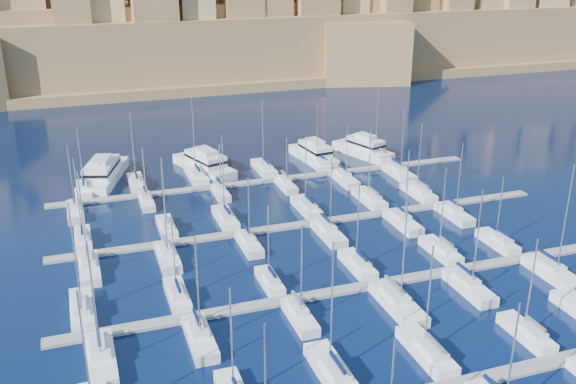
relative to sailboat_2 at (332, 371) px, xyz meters
name	(u,v)px	position (x,y,z in m)	size (l,w,h in m)	color
ground	(336,249)	(12.56, 28.28, -0.77)	(600.00, 600.00, 0.00)	black
pontoon_near	(464,383)	(12.56, -5.72, -0.57)	(84.00, 2.00, 0.40)	slate
pontoon_mid_near	(371,285)	(12.56, 16.28, -0.57)	(84.00, 2.00, 0.40)	slate
pontoon_mid_far	(313,223)	(12.56, 38.28, -0.57)	(84.00, 2.00, 0.40)	slate
pontoon_far	(272,180)	(12.56, 60.28, -0.57)	(84.00, 2.00, 0.40)	slate
sailboat_2	(332,371)	(0.00, 0.00, 0.00)	(2.90, 9.67, 16.04)	silver
sailboat_3	(427,351)	(11.39, -0.13, -0.02)	(2.82, 9.41, 13.92)	silver
sailboat_4	(527,333)	(24.33, -0.75, -0.04)	(2.44, 8.14, 12.94)	silver
sailboat_12	(82,309)	(-24.66, 21.75, -0.01)	(2.75, 9.16, 15.20)	silver
sailboat_13	(177,295)	(-12.79, 21.34, -0.05)	(2.50, 8.32, 11.94)	silver
sailboat_14	(270,281)	(-0.34, 20.89, -0.05)	(2.22, 7.41, 11.93)	silver
sailboat_15	(358,265)	(12.90, 21.42, -0.03)	(2.54, 8.48, 13.16)	silver
sailboat_16	(441,250)	(26.52, 21.50, -0.03)	(2.60, 8.66, 13.85)	silver
sailboat_17	(498,242)	(36.39, 21.30, -0.05)	(2.47, 8.24, 11.44)	silver
sailboat_18	(101,358)	(-23.08, 10.39, 0.00)	(3.01, 10.03, 15.58)	silver
sailboat_19	(200,337)	(-12.03, 10.86, -0.02)	(2.72, 9.08, 14.16)	silver
sailboat_20	(300,316)	(0.47, 11.40, -0.03)	(2.39, 7.97, 13.29)	silver
sailboat_21	(398,303)	(13.22, 10.13, 0.00)	(3.17, 10.56, 15.16)	silver
sailboat_22	(469,287)	(24.20, 10.81, -0.01)	(2.76, 9.19, 15.08)	silver
sailboat_23	(553,273)	(37.44, 10.34, 0.01)	(3.04, 10.13, 17.01)	silver
sailboat_24	(83,238)	(-23.60, 43.21, -0.03)	(2.42, 8.07, 13.84)	silver
sailboat_25	(167,227)	(-10.68, 43.29, -0.04)	(2.47, 8.23, 12.66)	silver
sailboat_26	(226,218)	(-0.84, 43.78, -0.01)	(2.77, 9.23, 15.18)	silver
sailboat_27	(307,207)	(13.56, 43.79, -0.02)	(2.77, 9.24, 13.59)	silver
sailboat_28	(369,198)	(25.63, 43.91, -0.02)	(2.85, 9.48, 14.22)	silver
sailboat_29	(419,192)	(35.56, 43.83, -0.02)	(2.80, 9.33, 13.95)	silver
sailboat_30	(89,268)	(-23.21, 32.77, -0.01)	(2.77, 9.25, 15.60)	silver
sailboat_31	(168,256)	(-12.23, 32.78, -0.01)	(2.77, 9.23, 15.63)	silver
sailboat_32	(249,243)	(0.19, 33.24, -0.05)	(2.49, 8.30, 11.80)	silver
sailboat_33	(328,233)	(13.13, 32.81, -0.03)	(2.75, 9.17, 13.58)	silver
sailboat_34	(403,222)	(26.25, 32.78, -0.03)	(2.77, 9.24, 13.44)	silver
sailboat_35	(454,214)	(36.14, 33.00, -0.03)	(2.64, 8.78, 13.56)	silver
sailboat_36	(84,189)	(-22.47, 65.40, -0.04)	(2.54, 8.46, 12.58)	silver
sailboat_37	(136,183)	(-12.86, 65.81, -0.02)	(2.79, 9.29, 14.62)	silver
sailboat_38	(196,175)	(-1.17, 66.41, 0.01)	(3.15, 10.49, 16.62)	silver
sailboat_39	(264,168)	(12.71, 66.03, -0.01)	(2.92, 9.73, 15.15)	silver
sailboat_40	(318,163)	(24.29, 65.68, -0.03)	(2.70, 9.01, 13.56)	silver
sailboat_41	(376,156)	(38.01, 65.98, -0.01)	(2.89, 9.63, 15.45)	silver
sailboat_42	(75,211)	(-24.35, 54.99, -0.03)	(2.64, 8.81, 12.87)	silver
sailboat_43	(146,201)	(-12.31, 55.66, -0.06)	(2.23, 7.45, 11.15)	silver
sailboat_44	(220,192)	(1.14, 55.67, -0.07)	(2.23, 7.42, 10.39)	silver
sailboat_45	(286,185)	(13.81, 55.56, -0.07)	(2.29, 7.64, 10.44)	silver
sailboat_46	(345,179)	(25.66, 54.95, -0.04)	(2.67, 8.89, 11.82)	silver
sailboat_47	(399,173)	(37.28, 54.47, -0.01)	(2.96, 9.87, 14.06)	silver
motor_yacht_a	(103,173)	(-18.60, 70.94, 0.96)	(11.35, 19.86, 5.25)	silver
motor_yacht_b	(205,163)	(1.35, 70.09, 0.96)	(10.28, 18.00, 5.25)	silver
motor_yacht_c	(314,154)	(24.74, 69.01, 0.96)	(6.19, 15.46, 5.25)	silver
motor_yacht_d	(364,148)	(36.40, 69.05, 0.96)	(9.25, 15.74, 5.25)	silver
fortified_city	(166,30)	(12.38, 183.54, 13.97)	(460.00, 108.95, 59.52)	brown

